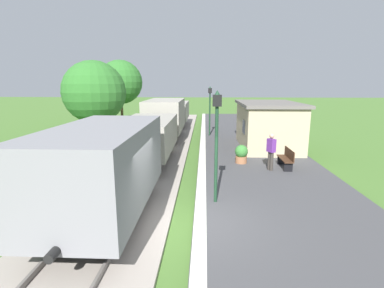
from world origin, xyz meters
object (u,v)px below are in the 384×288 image
(person_waiting, at_px, (271,150))
(tree_field_left, at_px, (91,87))
(lamp_post_near, at_px, (217,127))
(bench_near_hut, at_px, (287,158))
(freight_train, at_px, (157,127))
(tree_field_distant, at_px, (120,82))
(potted_planter, at_px, (241,154))
(lamp_post_far, at_px, (210,102))
(tree_trackside_far, at_px, (94,92))
(station_hut, at_px, (267,125))

(person_waiting, bearing_deg, tree_field_left, -70.26)
(person_waiting, bearing_deg, lamp_post_near, 27.43)
(bench_near_hut, distance_m, tree_field_left, 18.30)
(bench_near_hut, bearing_deg, person_waiting, -154.53)
(freight_train, distance_m, bench_near_hut, 7.93)
(person_waiting, xyz_separation_m, tree_field_distant, (-11.88, 17.62, 3.09))
(freight_train, relative_size, bench_near_hut, 17.33)
(bench_near_hut, distance_m, potted_planter, 2.16)
(lamp_post_far, height_order, tree_trackside_far, tree_trackside_far)
(person_waiting, distance_m, lamp_post_near, 4.83)
(bench_near_hut, relative_size, lamp_post_near, 0.41)
(lamp_post_far, bearing_deg, tree_field_distant, 136.68)
(tree_trackside_far, bearing_deg, freight_train, -2.89)
(lamp_post_far, bearing_deg, lamp_post_near, -90.00)
(tree_field_left, xyz_separation_m, tree_field_distant, (1.00, 5.54, 0.39))
(lamp_post_near, height_order, tree_field_left, tree_field_left)
(freight_train, distance_m, tree_field_distant, 14.70)
(station_hut, bearing_deg, tree_trackside_far, -178.06)
(freight_train, xyz_separation_m, person_waiting, (5.93, -4.46, -0.37))
(tree_field_left, bearing_deg, tree_trackside_far, -67.14)
(lamp_post_near, relative_size, tree_field_distant, 0.56)
(tree_field_left, bearing_deg, person_waiting, -43.16)
(bench_near_hut, bearing_deg, tree_trackside_far, 158.11)
(lamp_post_near, bearing_deg, bench_near_hut, 49.74)
(potted_planter, bearing_deg, person_waiting, -44.78)
(bench_near_hut, relative_size, potted_planter, 1.64)
(person_waiting, bearing_deg, tree_field_distant, -83.11)
(bench_near_hut, xyz_separation_m, tree_field_left, (-13.72, 11.68, 3.16))
(tree_trackside_far, xyz_separation_m, tree_field_left, (-3.13, 7.43, 0.26))
(freight_train, relative_size, person_waiting, 15.20)
(bench_near_hut, xyz_separation_m, tree_trackside_far, (-10.59, 4.25, 2.90))
(tree_field_left, height_order, tree_field_distant, tree_field_distant)
(freight_train, distance_m, person_waiting, 7.43)
(potted_planter, height_order, lamp_post_near, lamp_post_near)
(person_waiting, height_order, potted_planter, person_waiting)
(bench_near_hut, height_order, tree_trackside_far, tree_trackside_far)
(lamp_post_far, bearing_deg, freight_train, -126.52)
(potted_planter, xyz_separation_m, tree_field_left, (-11.71, 10.91, 3.16))
(station_hut, height_order, potted_planter, station_hut)
(freight_train, height_order, person_waiting, freight_train)
(potted_planter, distance_m, lamp_post_near, 5.49)
(bench_near_hut, height_order, lamp_post_far, lamp_post_far)
(lamp_post_far, bearing_deg, bench_near_hut, -67.79)
(station_hut, height_order, tree_field_distant, tree_field_distant)
(station_hut, relative_size, lamp_post_far, 1.57)
(station_hut, relative_size, potted_planter, 6.33)
(lamp_post_near, height_order, tree_field_distant, tree_field_distant)
(freight_train, height_order, lamp_post_near, lamp_post_near)
(station_hut, distance_m, potted_planter, 4.45)
(freight_train, distance_m, lamp_post_near, 8.89)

